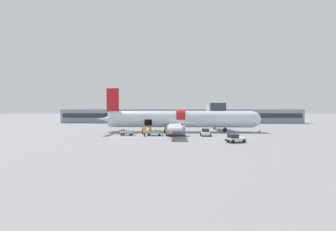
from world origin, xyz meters
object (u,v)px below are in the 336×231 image
airplane (179,120)px  baggage_cart_loading (155,133)px  baggage_tug_mid (205,133)px  baggage_cart_queued (127,133)px  ground_crew_driver (144,132)px  ground_crew_loader_b (150,130)px  ground_crew_helper (167,132)px  baggage_tug_lead (235,139)px  ground_crew_supervisor (145,130)px  ground_crew_loader_a (171,133)px  ground_crew_marshal (143,130)px

airplane → baggage_cart_loading: airplane is taller
baggage_tug_mid → baggage_cart_queued: size_ratio=0.89×
baggage_cart_loading → ground_crew_driver: 2.79m
ground_crew_loader_b → ground_crew_helper: bearing=-47.8°
baggage_cart_loading → ground_crew_loader_b: size_ratio=2.38×
ground_crew_helper → ground_crew_driver: bearing=-168.1°
baggage_tug_lead → ground_crew_helper: ground_crew_helper is taller
airplane → ground_crew_driver: 11.74m
baggage_cart_loading → baggage_cart_queued: baggage_cart_loading is taller
ground_crew_supervisor → baggage_tug_mid: bearing=-7.2°
baggage_tug_mid → ground_crew_loader_a: (-6.88, -2.75, 0.21)m
airplane → ground_crew_loader_b: (-6.26, -4.37, -2.03)m
baggage_cart_queued → ground_crew_marshal: ground_crew_marshal is taller
baggage_tug_lead → ground_crew_supervisor: ground_crew_supervisor is taller
baggage_cart_queued → ground_crew_marshal: (2.93, 2.16, 0.34)m
baggage_tug_lead → ground_crew_loader_b: size_ratio=2.06×
ground_crew_loader_a → ground_crew_supervisor: ground_crew_supervisor is taller
baggage_cart_loading → ground_crew_driver: (-1.83, -2.08, 0.32)m
baggage_tug_lead → ground_crew_driver: size_ratio=2.13×
ground_crew_loader_b → baggage_cart_loading: bearing=-66.0°
airplane → baggage_cart_queued: airplane is taller
airplane → ground_crew_driver: bearing=-126.0°
baggage_tug_lead → baggage_cart_loading: bearing=147.7°
baggage_tug_mid → baggage_cart_queued: 15.95m
baggage_cart_loading → ground_crew_supervisor: (-2.31, 1.48, 0.44)m
baggage_cart_queued → ground_crew_helper: size_ratio=2.16×
ground_crew_loader_a → ground_crew_driver: (-5.15, 0.77, 0.03)m
baggage_tug_lead → ground_crew_loader_b: 18.83m
baggage_tug_lead → ground_crew_driver: bearing=157.1°
baggage_cart_loading → ground_crew_loader_b: ground_crew_loader_b is taller
baggage_tug_mid → ground_crew_helper: bearing=-172.1°
baggage_tug_lead → ground_crew_marshal: bearing=146.4°
ground_crew_supervisor → ground_crew_marshal: bearing=121.8°
airplane → ground_crew_helper: airplane is taller
baggage_tug_lead → baggage_cart_loading: size_ratio=0.87×
baggage_cart_loading → baggage_cart_queued: bearing=178.6°
ground_crew_supervisor → ground_crew_loader_b: bearing=54.1°
baggage_cart_queued → ground_crew_supervisor: 3.72m
ground_crew_supervisor → ground_crew_helper: size_ratio=1.14×
ground_crew_loader_b → ground_crew_helper: (3.70, -4.08, -0.02)m
ground_crew_driver → ground_crew_loader_b: bearing=83.8°
baggage_cart_queued → ground_crew_supervisor: ground_crew_supervisor is taller
ground_crew_loader_a → ground_crew_driver: bearing=171.5°
baggage_cart_queued → ground_crew_loader_a: (9.07, -2.99, 0.32)m
airplane → ground_crew_loader_b: airplane is taller
airplane → ground_crew_driver: (-6.79, -9.35, -2.06)m
airplane → baggage_tug_lead: airplane is taller
airplane → baggage_tug_mid: (5.23, -7.37, -2.29)m
airplane → ground_crew_marshal: 9.46m
baggage_cart_queued → ground_crew_marshal: 3.66m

